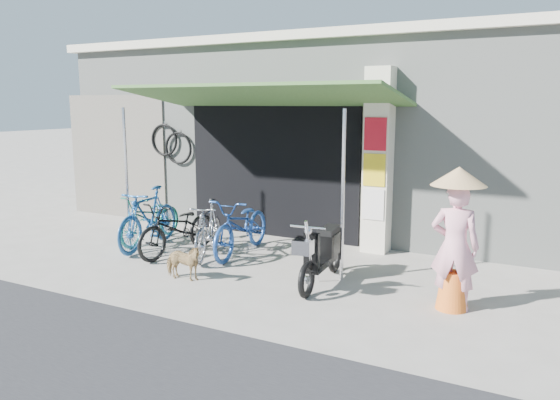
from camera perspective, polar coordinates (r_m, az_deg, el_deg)
The scene contains 13 objects.
ground at distance 7.47m, azimuth -2.25°, elevation -8.89°, with size 80.00×80.00×0.00m, color #9D968D.
bicycle_shop at distance 11.77m, azimuth 10.27°, elevation 7.02°, with size 12.30×5.30×3.66m.
shop_pillar at distance 9.02m, azimuth 10.26°, elevation 3.99°, with size 0.42×0.44×3.00m.
awning at distance 8.93m, azimuth -2.16°, elevation 10.62°, with size 4.60×1.88×2.72m.
neighbour_left at distance 12.25m, azimuth -16.66°, elevation 4.37°, with size 2.60×0.06×2.60m, color #6B665B.
bike_teal at distance 9.92m, azimuth -13.31°, elevation -1.85°, with size 0.56×1.62×0.85m, color #176A58.
bike_blue at distance 9.48m, azimuth -13.59°, elevation -1.85°, with size 0.49×1.72×1.03m, color #225A9D.
bike_black at distance 8.98m, azimuth -10.56°, elevation -2.88°, with size 0.59×1.68×0.88m, color black.
bike_silver at distance 8.75m, azimuth -7.52°, elevation -3.07°, with size 0.43×1.50×0.90m, color #98989C.
bike_navy at distance 8.85m, azimuth -3.97°, elevation -2.70°, with size 0.63×1.81×0.95m, color #204896.
street_dog at distance 7.72m, azimuth -10.13°, elevation -6.43°, with size 0.28×0.60×0.51m, color tan.
moped at distance 7.45m, azimuth 4.50°, elevation -5.59°, with size 0.47×1.64×0.93m.
nun at distance 6.72m, azimuth 17.84°, elevation -3.98°, with size 0.64×0.64×1.71m.
Camera 1 is at (3.55, -6.11, 2.43)m, focal length 35.00 mm.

